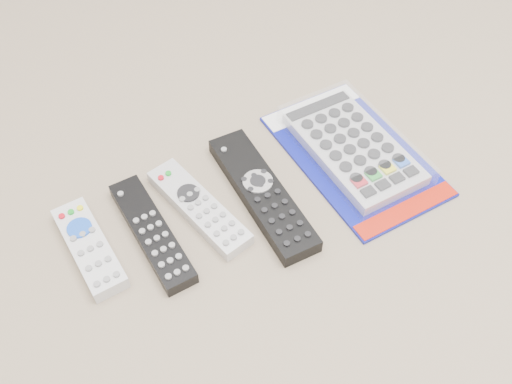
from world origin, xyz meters
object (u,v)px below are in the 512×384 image
remote_small_grey (89,247)px  remote_silver_dvd (199,207)px  remote_slim_black (152,232)px  remote_large_black (262,193)px  jumbo_remote_packaged (353,147)px

remote_small_grey → remote_silver_dvd: size_ratio=0.82×
remote_slim_black → remote_large_black: remote_large_black is taller
remote_small_grey → jumbo_remote_packaged: (0.42, -0.04, 0.01)m
remote_slim_black → jumbo_remote_packaged: (0.34, -0.02, 0.01)m
remote_slim_black → remote_silver_dvd: 0.08m
remote_large_black → jumbo_remote_packaged: jumbo_remote_packaged is taller
remote_slim_black → remote_large_black: (0.17, -0.02, 0.00)m
remote_small_grey → remote_large_black: bearing=-10.4°
remote_slim_black → jumbo_remote_packaged: jumbo_remote_packaged is taller
remote_small_grey → remote_silver_dvd: (0.16, -0.02, -0.00)m
remote_small_grey → remote_large_black: remote_large_black is taller
remote_silver_dvd → jumbo_remote_packaged: 0.26m
remote_slim_black → remote_silver_dvd: bearing=4.6°
remote_silver_dvd → jumbo_remote_packaged: (0.26, -0.03, 0.01)m
jumbo_remote_packaged → remote_large_black: bearing=-177.7°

